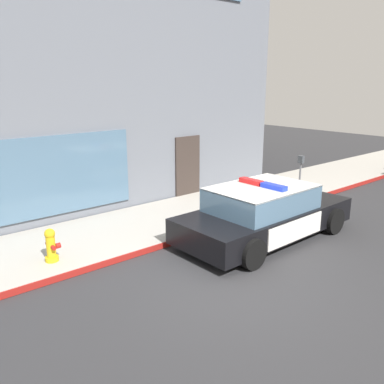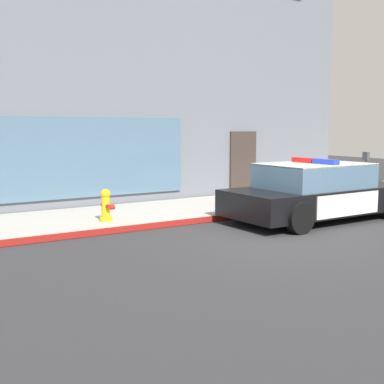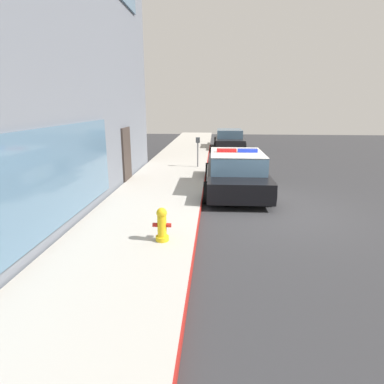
{
  "view_description": "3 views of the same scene",
  "coord_description": "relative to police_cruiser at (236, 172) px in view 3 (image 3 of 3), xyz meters",
  "views": [
    {
      "loc": [
        -5.34,
        -5.09,
        3.84
      ],
      "look_at": [
        0.9,
        2.28,
        1.21
      ],
      "focal_mm": 38.14,
      "sensor_mm": 36.0,
      "label": 1
    },
    {
      "loc": [
        -6.81,
        -7.57,
        2.24
      ],
      "look_at": [
        -0.64,
        2.19,
        0.76
      ],
      "focal_mm": 47.57,
      "sensor_mm": 36.0,
      "label": 2
    },
    {
      "loc": [
        -8.72,
        1.82,
        2.95
      ],
      "look_at": [
        -0.68,
        2.4,
        0.74
      ],
      "focal_mm": 30.19,
      "sensor_mm": 36.0,
      "label": 3
    }
  ],
  "objects": [
    {
      "name": "sidewalk",
      "position": [
        -2.26,
        2.58,
        -0.61
      ],
      "size": [
        48.0,
        2.91,
        0.15
      ],
      "primitive_type": "cube",
      "color": "#B2ADA3",
      "rests_on": "ground"
    },
    {
      "name": "police_cruiser",
      "position": [
        0.0,
        0.0,
        0.0
      ],
      "size": [
        4.85,
        2.19,
        1.49
      ],
      "rotation": [
        0.0,
        0.0,
        0.01
      ],
      "color": "black",
      "rests_on": "ground"
    },
    {
      "name": "car_down_street",
      "position": [
        10.98,
        -0.2,
        -0.05
      ],
      "size": [
        4.34,
        2.03,
        1.29
      ],
      "rotation": [
        0.0,
        0.0,
        -0.0
      ],
      "color": "black",
      "rests_on": "ground"
    },
    {
      "name": "curb_red_paint",
      "position": [
        -2.26,
        1.11,
        -0.61
      ],
      "size": [
        28.8,
        0.04,
        0.14
      ],
      "primitive_type": "cube",
      "color": "maroon",
      "rests_on": "ground"
    },
    {
      "name": "fire_hydrant",
      "position": [
        -4.72,
        1.81,
        -0.18
      ],
      "size": [
        0.34,
        0.39,
        0.73
      ],
      "color": "gold",
      "rests_on": "sidewalk"
    },
    {
      "name": "parking_meter",
      "position": [
        3.59,
        1.52,
        0.4
      ],
      "size": [
        0.12,
        0.18,
        1.34
      ],
      "color": "slate",
      "rests_on": "sidewalk"
    },
    {
      "name": "ground",
      "position": [
        -2.26,
        -1.1,
        -0.68
      ],
      "size": [
        48.0,
        48.0,
        0.0
      ],
      "primitive_type": "plane",
      "color": "#303033"
    }
  ]
}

